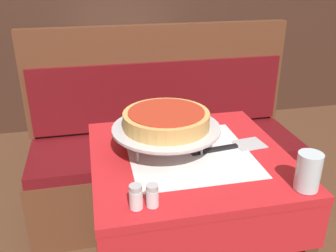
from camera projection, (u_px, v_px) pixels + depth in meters
The scene contains 10 objects.
dining_table_front at pixel (189, 181), 1.45m from camera, with size 0.73×0.73×0.77m.
dining_table_rear at pixel (130, 68), 2.87m from camera, with size 0.78×0.78×0.77m.
booth_bench at pixel (166, 161), 2.27m from camera, with size 1.58×0.53×1.10m.
pizza_pan_stand at pixel (166, 129), 1.39m from camera, with size 0.40×0.40×0.10m.
deep_dish_pizza at pixel (166, 119), 1.37m from camera, with size 0.32×0.32×0.06m.
pizza_server at pixel (232, 147), 1.45m from camera, with size 0.31×0.11×0.01m.
water_glass_near at pixel (308, 171), 1.17m from camera, with size 0.08×0.08×0.12m.
salt_shaker at pixel (136, 197), 1.08m from camera, with size 0.04×0.04×0.08m.
pepper_shaker at pixel (152, 196), 1.09m from camera, with size 0.04×0.04×0.07m.
condiment_caddy at pixel (135, 49), 2.80m from camera, with size 0.12×0.12×0.17m.
Camera 1 is at (-0.34, -1.19, 1.44)m, focal length 40.00 mm.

